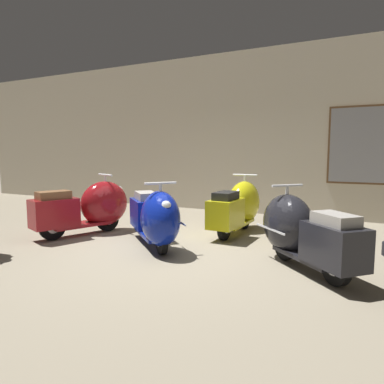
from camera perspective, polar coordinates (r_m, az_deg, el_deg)
ground_plane at (r=5.21m, az=-3.98°, el=-9.58°), size 60.00×60.00×0.00m
showroom_back_wall at (r=8.51m, az=9.38°, el=9.35°), size 18.00×0.24×3.76m
scooter_0 at (r=6.46m, az=-16.12°, el=-2.34°), size 1.07×1.78×1.05m
scooter_1 at (r=5.29m, az=-5.91°, el=-4.15°), size 1.55×1.49×1.02m
scooter_2 at (r=6.40m, az=7.57°, el=-2.29°), size 0.56×1.70×1.03m
scooter_3 at (r=4.62m, az=17.01°, el=-5.98°), size 1.52×1.51×1.02m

